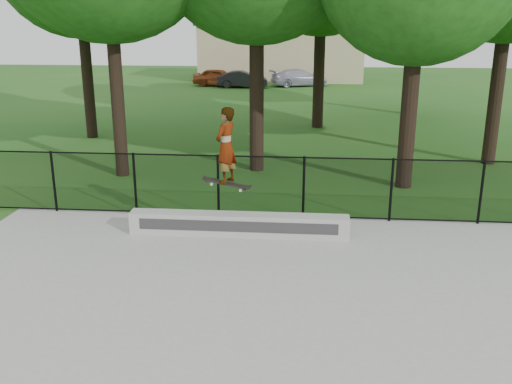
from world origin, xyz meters
TOP-DOWN VIEW (x-y plane):
  - ground at (0.00, 0.00)m, footprint 100.00×100.00m
  - concrete_slab at (0.00, 0.00)m, footprint 14.00×12.00m
  - grind_ledge at (-1.38, 4.70)m, footprint 4.74×0.40m
  - car_a at (-6.12, 32.95)m, footprint 3.72×2.02m
  - car_b at (-4.39, 32.27)m, footprint 3.10×1.26m
  - car_c at (-0.54, 33.48)m, footprint 3.98×2.77m
  - skater_airborne at (-1.60, 4.48)m, footprint 0.83×0.68m
  - chainlink_fence at (0.00, 5.90)m, footprint 16.06×0.06m
  - distant_building at (-2.00, 38.00)m, footprint 12.40×6.40m

SIDE VIEW (x-z plane):
  - ground at x=0.00m, z-range 0.00..0.00m
  - concrete_slab at x=0.00m, z-range 0.00..0.06m
  - grind_ledge at x=-1.38m, z-range 0.06..0.54m
  - car_b at x=-4.39m, z-range 0.00..1.12m
  - car_c at x=-0.54m, z-range 0.00..1.15m
  - car_a at x=-6.12m, z-range 0.00..1.21m
  - chainlink_fence at x=0.00m, z-range 0.06..1.56m
  - skater_airborne at x=-1.60m, z-range 1.18..2.92m
  - distant_building at x=-2.00m, z-range 0.01..4.31m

